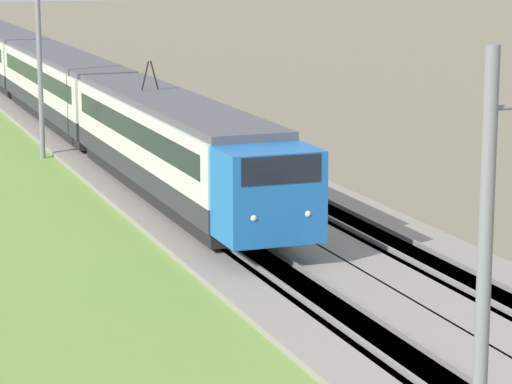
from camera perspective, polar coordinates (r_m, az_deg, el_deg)
The scene contains 7 objects.
ballast_main at distance 60.12m, azimuth -8.62°, elevation 2.81°, with size 240.00×4.40×0.30m.
ballast_adjacent at distance 61.10m, azimuth -4.64°, elevation 3.04°, with size 240.00×4.40×0.30m.
track_main at distance 60.12m, azimuth -8.62°, elevation 2.82°, with size 240.00×1.57×0.45m.
track_adjacent at distance 61.10m, azimuth -4.64°, elevation 3.05°, with size 240.00×1.57×0.45m.
passenger_train at distance 71.89m, azimuth -10.64°, elevation 5.86°, with size 80.90×2.90×4.92m.
catenary_mast_near at distance 18.08m, azimuth 10.82°, elevation -4.99°, with size 0.22×2.56×7.71m.
catenary_mast_mid at distance 52.52m, azimuth -10.08°, elevation 6.08°, with size 0.22×2.56×8.29m.
Camera 1 is at (-8.32, 11.60, 9.04)m, focal length 85.00 mm.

